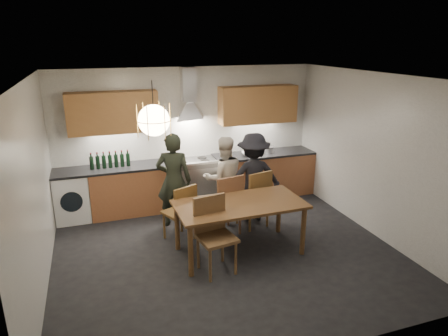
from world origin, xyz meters
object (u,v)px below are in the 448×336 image
object	(u,v)px
person_left	(174,180)
stock_pot	(269,150)
person_mid	(224,178)
mixing_bowl	(248,154)
wine_bottles	(110,160)
person_right	(253,177)
chair_front	(213,229)
dining_table	(240,209)
chair_back_left	(182,209)

from	to	relation	value
person_left	stock_pot	size ratio (longest dim) A/B	9.33
person_mid	mixing_bowl	distance (m)	1.05
person_left	wine_bottles	xyz separation A→B (m)	(-0.97, 0.80, 0.23)
person_left	person_right	xyz separation A→B (m)	(1.37, -0.19, -0.03)
stock_pot	wine_bottles	xyz separation A→B (m)	(-3.08, 0.03, 0.09)
mixing_bowl	chair_front	bearing A→B (deg)	-122.24
dining_table	person_right	size ratio (longest dim) A/B	1.22
dining_table	chair_front	world-z (taller)	chair_front
mixing_bowl	person_left	bearing A→B (deg)	-155.84
person_mid	stock_pot	xyz separation A→B (m)	(1.22, 0.75, 0.21)
chair_front	person_left	bearing A→B (deg)	88.89
mixing_bowl	stock_pot	world-z (taller)	stock_pot
dining_table	person_mid	size ratio (longest dim) A/B	1.27
chair_front	stock_pot	world-z (taller)	chair_front
person_left	chair_back_left	bearing A→B (deg)	110.24
chair_back_left	wine_bottles	size ratio (longest dim) A/B	1.35
chair_front	mixing_bowl	distance (m)	2.70
person_left	stock_pot	world-z (taller)	person_left
person_left	wine_bottles	size ratio (longest dim) A/B	2.34
chair_back_left	mixing_bowl	distance (m)	2.17
chair_front	stock_pot	bearing A→B (deg)	41.36
chair_back_left	chair_front	bearing A→B (deg)	79.62
chair_back_left	wine_bottles	distance (m)	1.78
person_mid	mixing_bowl	size ratio (longest dim) A/B	5.48
chair_back_left	person_mid	xyz separation A→B (m)	(0.90, 0.63, 0.21)
stock_pot	wine_bottles	world-z (taller)	wine_bottles
chair_front	mixing_bowl	bearing A→B (deg)	48.50
person_mid	wine_bottles	distance (m)	2.04
chair_front	person_left	distance (m)	1.56
dining_table	wine_bottles	world-z (taller)	wine_bottles
chair_front	stock_pot	size ratio (longest dim) A/B	6.01
dining_table	person_left	distance (m)	1.42
chair_front	person_mid	xyz separation A→B (m)	(0.68, 1.55, 0.14)
dining_table	chair_front	distance (m)	0.60
chair_back_left	wine_bottles	xyz separation A→B (m)	(-0.96, 1.41, 0.51)
dining_table	stock_pot	xyz separation A→B (m)	(1.39, 2.00, 0.26)
person_right	wine_bottles	xyz separation A→B (m)	(-2.34, 0.99, 0.26)
chair_front	person_left	world-z (taller)	person_left
chair_front	mixing_bowl	world-z (taller)	chair_front
person_left	mixing_bowl	size ratio (longest dim) A/B	5.98
dining_table	chair_back_left	size ratio (longest dim) A/B	2.02
person_left	person_mid	bearing A→B (deg)	-157.22
stock_pot	dining_table	bearing A→B (deg)	-124.83
dining_table	wine_bottles	size ratio (longest dim) A/B	2.74
mixing_bowl	wine_bottles	size ratio (longest dim) A/B	0.39
mixing_bowl	stock_pot	distance (m)	0.47
dining_table	chair_front	bearing A→B (deg)	-149.62
chair_front	wine_bottles	size ratio (longest dim) A/B	1.51
chair_back_left	person_right	size ratio (longest dim) A/B	0.60
chair_back_left	person_right	world-z (taller)	person_right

